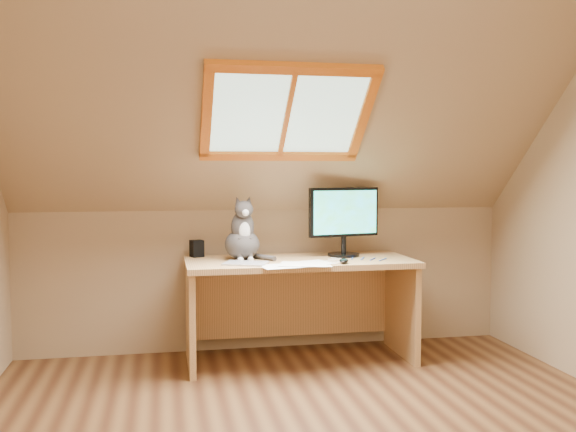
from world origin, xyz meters
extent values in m
cube|color=tan|center=(0.00, 1.75, 0.50)|extent=(3.50, 0.02, 1.00)
cube|color=tan|center=(0.00, 0.97, 1.70)|extent=(3.50, 1.56, 1.41)
cube|color=#B2E0CC|center=(0.00, 1.05, 1.63)|extent=(0.90, 0.53, 0.48)
cube|color=orange|center=(0.00, 1.05, 1.63)|extent=(1.02, 0.64, 0.59)
cube|color=tan|center=(0.15, 1.38, 0.67)|extent=(1.51, 0.66, 0.04)
cube|color=tan|center=(-0.57, 1.38, 0.33)|extent=(0.04, 0.59, 0.65)
cube|color=tan|center=(0.88, 1.38, 0.33)|extent=(0.04, 0.59, 0.65)
cube|color=tan|center=(0.15, 1.68, 0.33)|extent=(1.41, 0.03, 0.46)
cylinder|color=black|center=(0.48, 1.47, 0.70)|extent=(0.22, 0.22, 0.02)
cylinder|color=black|center=(0.48, 1.47, 0.77)|extent=(0.04, 0.04, 0.12)
cube|color=black|center=(0.48, 1.47, 1.00)|extent=(0.51, 0.14, 0.34)
cube|color=#1D8DC9|center=(0.49, 1.44, 1.00)|extent=(0.47, 0.10, 0.30)
ellipsoid|color=#47413F|center=(-0.23, 1.44, 0.79)|extent=(0.25, 0.30, 0.20)
ellipsoid|color=#47413F|center=(-0.22, 1.42, 0.91)|extent=(0.16, 0.16, 0.22)
ellipsoid|color=silver|center=(-0.22, 1.36, 0.88)|extent=(0.08, 0.05, 0.13)
ellipsoid|color=#47413F|center=(-0.22, 1.37, 1.03)|extent=(0.13, 0.12, 0.11)
sphere|color=silver|center=(-0.22, 1.32, 1.01)|extent=(0.04, 0.04, 0.04)
cone|color=#47413F|center=(-0.26, 1.39, 1.08)|extent=(0.06, 0.06, 0.07)
cone|color=#47413F|center=(-0.18, 1.40, 1.08)|extent=(0.06, 0.06, 0.07)
cube|color=black|center=(-0.51, 1.63, 0.75)|extent=(0.10, 0.10, 0.11)
cube|color=#B2B2B7|center=(-0.23, 1.22, 0.69)|extent=(0.32, 0.28, 0.01)
ellipsoid|color=black|center=(0.39, 1.13, 0.71)|extent=(0.09, 0.12, 0.03)
cube|color=white|center=(0.09, 1.12, 0.69)|extent=(0.33, 0.27, 0.00)
cube|color=white|center=(0.09, 1.12, 0.69)|extent=(0.32, 0.24, 0.00)
cube|color=white|center=(0.09, 1.12, 0.69)|extent=(0.35, 0.30, 0.00)
cube|color=white|center=(0.09, 1.12, 0.69)|extent=(0.34, 0.28, 0.00)
camera|label=1|loc=(-0.74, -2.77, 1.28)|focal=40.00mm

